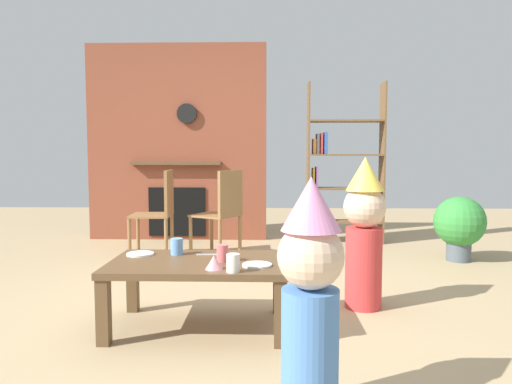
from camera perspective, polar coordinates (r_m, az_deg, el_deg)
ground_plane at (r=3.48m, az=-2.71°, el=-13.20°), size 12.00×12.00×0.00m
brick_fireplace_feature at (r=6.01m, az=-9.35°, el=5.76°), size 2.20×0.28×2.40m
bookshelf at (r=5.77m, az=9.90°, el=2.84°), size 0.90×0.28×1.90m
coffee_table at (r=2.96m, az=-6.86°, el=-9.35°), size 1.07×0.66×0.42m
paper_cup_near_left at (r=2.90m, az=-4.04°, el=-7.31°), size 0.07×0.07×0.10m
paper_cup_near_right at (r=2.65m, az=-2.76°, el=-8.48°), size 0.07×0.07×0.10m
paper_cup_center at (r=3.13m, az=-9.47°, el=-6.46°), size 0.08×0.08×0.11m
paper_plate_front at (r=3.18m, az=-13.69°, el=-7.21°), size 0.17×0.17×0.01m
paper_plate_rear at (r=2.79m, az=0.12°, el=-8.72°), size 0.17×0.17×0.01m
birthday_cake_slice at (r=2.72m, az=-5.05°, el=-8.38°), size 0.10×0.10×0.08m
table_fork at (r=3.10m, az=-5.75°, el=-7.44°), size 0.15×0.02×0.01m
child_with_cone_hat at (r=1.96m, az=6.52°, el=-11.66°), size 0.27×0.27×0.98m
child_in_pink at (r=3.36m, az=12.82°, el=-4.31°), size 0.29×0.29×1.04m
dining_chair_left at (r=4.94m, az=-11.40°, el=-1.92°), size 0.42×0.42×0.90m
dining_chair_middle at (r=4.81m, az=-3.99°, el=-2.02°), size 0.54×0.54×0.90m
potted_plant_tall at (r=5.14m, az=23.18°, el=-3.51°), size 0.50×0.50×0.64m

